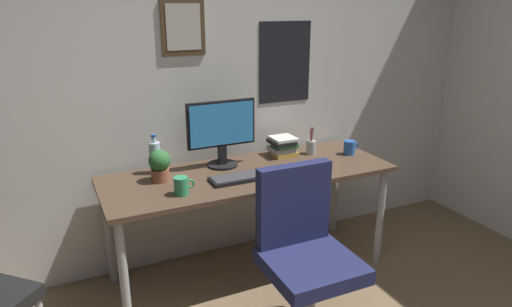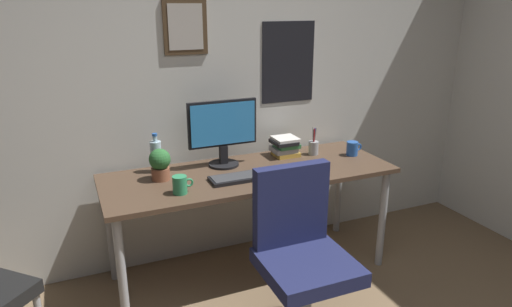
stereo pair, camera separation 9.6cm
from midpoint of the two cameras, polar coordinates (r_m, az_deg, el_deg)
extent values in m
cube|color=silver|center=(3.12, -4.31, 9.90)|extent=(4.40, 0.08, 2.60)
cube|color=#4C3823|center=(2.99, -7.88, 15.38)|extent=(0.28, 0.02, 0.34)
cube|color=beige|center=(2.98, -7.82, 15.37)|extent=(0.22, 0.00, 0.28)
cube|color=black|center=(3.28, 4.89, 11.25)|extent=(0.40, 0.01, 0.56)
cube|color=#4C3828|center=(2.92, 0.17, -2.51)|extent=(1.85, 0.67, 0.03)
cylinder|color=#9EA0A5|center=(2.65, -15.37, -14.44)|extent=(0.05, 0.05, 0.70)
cylinder|color=#9EA0A5|center=(3.28, 16.30, -7.83)|extent=(0.05, 0.05, 0.70)
cylinder|color=#9EA0A5|center=(3.12, -16.86, -9.26)|extent=(0.05, 0.05, 0.70)
cylinder|color=#9EA0A5|center=(3.67, 10.97, -4.51)|extent=(0.05, 0.05, 0.70)
cube|color=#1E234C|center=(2.44, 7.58, -13.82)|extent=(0.46, 0.46, 0.08)
cube|color=#1E234C|center=(2.47, 5.51, -6.37)|extent=(0.42, 0.07, 0.45)
cylinder|color=black|center=(2.92, 6.01, -18.26)|extent=(0.04, 0.04, 0.04)
cylinder|color=black|center=(3.02, -3.14, -1.34)|extent=(0.20, 0.20, 0.01)
cube|color=black|center=(3.00, -3.17, -0.13)|extent=(0.05, 0.04, 0.12)
cube|color=black|center=(2.95, -3.27, 3.77)|extent=(0.46, 0.02, 0.30)
cube|color=#338CD8|center=(2.93, -3.14, 3.69)|extent=(0.43, 0.00, 0.27)
cube|color=black|center=(2.79, -0.45, -2.95)|extent=(0.43, 0.15, 0.02)
cube|color=#38383A|center=(2.79, -0.45, -2.71)|extent=(0.41, 0.13, 0.00)
ellipsoid|color=black|center=(2.92, 4.94, -1.93)|extent=(0.06, 0.11, 0.04)
cylinder|color=silver|center=(2.93, -11.43, -0.40)|extent=(0.07, 0.07, 0.20)
cylinder|color=silver|center=(2.90, -11.58, 1.84)|extent=(0.03, 0.03, 0.04)
cylinder|color=#2659B2|center=(2.89, -11.61, 2.32)|extent=(0.03, 0.03, 0.01)
cylinder|color=#2659B2|center=(3.29, 12.73, 0.61)|extent=(0.08, 0.08, 0.10)
torus|color=#2659B2|center=(3.32, 13.46, 0.79)|extent=(0.05, 0.01, 0.05)
cylinder|color=#2D8C59|center=(2.59, -8.44, -3.90)|extent=(0.08, 0.08, 0.10)
torus|color=#2D8C59|center=(2.60, -7.32, -3.63)|extent=(0.05, 0.01, 0.05)
cylinder|color=brown|center=(2.82, -10.85, -2.49)|extent=(0.11, 0.11, 0.07)
sphere|color=#2D6B33|center=(2.79, -10.96, -0.72)|extent=(0.13, 0.13, 0.13)
ellipsoid|color=#287A38|center=(2.80, -11.69, -0.31)|extent=(0.07, 0.08, 0.02)
ellipsoid|color=#287A38|center=(2.82, -10.47, -0.55)|extent=(0.07, 0.08, 0.02)
ellipsoid|color=#287A38|center=(2.75, -11.38, -0.56)|extent=(0.08, 0.07, 0.02)
cylinder|color=#9EA0A5|center=(3.26, 8.01, 0.69)|extent=(0.07, 0.07, 0.09)
cylinder|color=#263FBF|center=(3.24, 8.16, 2.04)|extent=(0.01, 0.01, 0.13)
cylinder|color=red|center=(3.22, 8.10, 1.94)|extent=(0.01, 0.01, 0.13)
cylinder|color=black|center=(3.23, 8.08, 1.98)|extent=(0.01, 0.01, 0.13)
cylinder|color=#9EA0A5|center=(3.24, 8.22, 2.10)|extent=(0.01, 0.03, 0.14)
cylinder|color=#9EA0A5|center=(3.23, 7.98, 2.07)|extent=(0.01, 0.02, 0.14)
cube|color=gold|center=(3.22, 4.59, -0.02)|extent=(0.17, 0.14, 0.03)
cube|color=gray|center=(3.21, 4.31, 0.52)|extent=(0.16, 0.15, 0.03)
cube|color=#33723F|center=(3.19, 4.73, 1.00)|extent=(0.15, 0.14, 0.03)
cube|color=black|center=(3.18, 4.35, 1.43)|extent=(0.16, 0.17, 0.02)
cube|color=silver|center=(3.19, 4.55, 1.85)|extent=(0.16, 0.16, 0.02)
camera|label=1|loc=(0.05, -89.01, 0.33)|focal=32.08mm
camera|label=2|loc=(0.05, 90.99, -0.33)|focal=32.08mm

